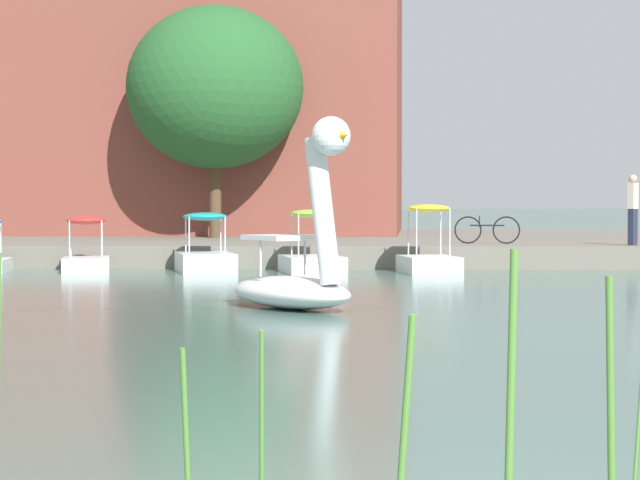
# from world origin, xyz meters

# --- Properties ---
(shore_bank_far) EXTENTS (143.18, 20.41, 0.59)m
(shore_bank_far) POSITION_xyz_m (0.00, 36.73, 0.29)
(shore_bank_far) COLOR #6B665B
(shore_bank_far) RESTS_ON ground_plane
(swan_boat) EXTENTS (2.69, 2.97, 3.00)m
(swan_boat) POSITION_xyz_m (-2.05, 14.35, 0.68)
(swan_boat) COLOR white
(swan_boat) RESTS_ON ground_plane
(pedal_boat_yellow) EXTENTS (1.56, 2.22, 1.65)m
(pedal_boat_yellow) POSITION_xyz_m (0.41, 24.91, 0.46)
(pedal_boat_yellow) COLOR white
(pedal_boat_yellow) RESTS_ON ground_plane
(pedal_boat_lime) EXTENTS (1.79, 2.50, 1.53)m
(pedal_boat_lime) POSITION_xyz_m (-2.39, 25.00, 0.42)
(pedal_boat_lime) COLOR white
(pedal_boat_lime) RESTS_ON ground_plane
(pedal_boat_teal) EXTENTS (1.81, 2.57, 1.45)m
(pedal_boat_teal) POSITION_xyz_m (-4.99, 25.19, 0.39)
(pedal_boat_teal) COLOR white
(pedal_boat_teal) RESTS_ON ground_plane
(pedal_boat_red) EXTENTS (1.49, 2.20, 1.36)m
(pedal_boat_red) POSITION_xyz_m (-7.86, 24.93, 0.40)
(pedal_boat_red) COLOR white
(pedal_boat_red) RESTS_ON ground_plane
(tree_sapling_by_fence) EXTENTS (5.91, 6.08, 7.21)m
(tree_sapling_by_fence) POSITION_xyz_m (-5.88, 34.08, 5.26)
(tree_sapling_by_fence) COLOR #4C3823
(tree_sapling_by_fence) RESTS_ON shore_bank_far
(person_on_path) EXTENTS (0.29, 0.29, 1.82)m
(person_on_path) POSITION_xyz_m (5.74, 27.60, 1.55)
(person_on_path) COLOR #23283D
(person_on_path) RESTS_ON shore_bank_far
(bicycle_parked) EXTENTS (1.74, 0.30, 0.75)m
(bicycle_parked) POSITION_xyz_m (2.11, 28.76, 0.96)
(bicycle_parked) COLOR black
(bicycle_parked) RESTS_ON shore_bank_far
(apartment_block) EXTENTS (17.17, 12.98, 12.16)m
(apartment_block) POSITION_xyz_m (-8.45, 41.73, 6.67)
(apartment_block) COLOR brown
(apartment_block) RESTS_ON shore_bank_far
(reed_clump_foreground) EXTENTS (3.45, 1.62, 1.51)m
(reed_clump_foreground) POSITION_xyz_m (-0.68, -0.64, 0.68)
(reed_clump_foreground) COLOR #4C7F33
(reed_clump_foreground) RESTS_ON ground_plane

